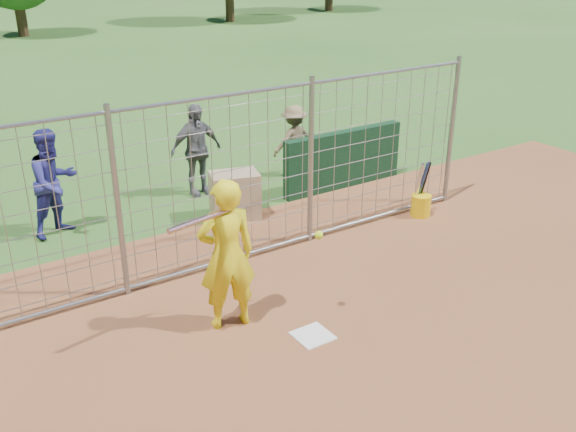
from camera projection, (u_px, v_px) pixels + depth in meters
ground at (303, 329)px, 7.88m from camera, size 100.00×100.00×0.00m
home_plate at (313, 336)px, 7.73m from camera, size 0.43×0.43×0.02m
dugout_wall at (343, 159)px, 12.13m from camera, size 2.60×0.20×1.10m
batter at (227, 255)px, 7.60m from camera, size 0.78×0.59×1.92m
bystander_a at (54, 183)px, 10.08m from camera, size 1.03×0.93×1.74m
bystander_b at (196, 150)px, 11.67m from camera, size 1.02×0.46×1.71m
bystander_c at (294, 141)px, 12.69m from camera, size 0.93×0.54×1.42m
equipment_bin at (235, 195)px, 10.85m from camera, size 0.92×0.75×0.80m
equipment_in_play at (231, 224)px, 7.18m from camera, size 1.82×0.55×0.47m
bucket_with_bats at (421, 202)px, 10.97m from camera, size 0.34×0.35×0.97m
backstop_fence at (223, 185)px, 8.91m from camera, size 9.08×0.08×2.60m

